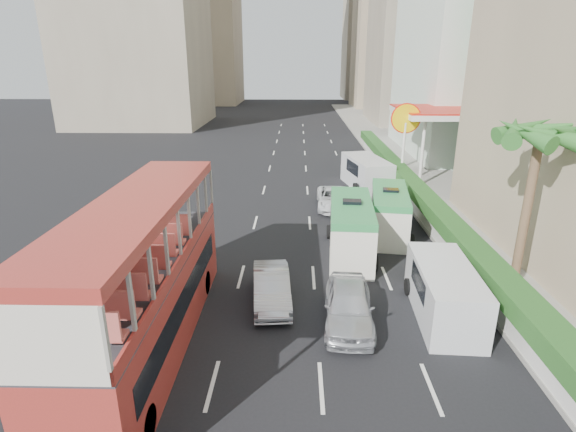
{
  "coord_description": "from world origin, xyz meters",
  "views": [
    {
      "loc": [
        -1.14,
        -12.77,
        9.03
      ],
      "look_at": [
        -1.5,
        4.0,
        3.2
      ],
      "focal_mm": 28.0,
      "sensor_mm": 36.0,
      "label": 1
    }
  ],
  "objects_px": {
    "panel_van_far": "(366,173)",
    "shell_station": "(438,144)",
    "double_decker_bus": "(144,276)",
    "minibus_near": "(351,229)",
    "van_asset": "(333,208)",
    "car_silver_lane_a": "(272,302)",
    "car_silver_lane_b": "(348,323)",
    "panel_van_near": "(444,292)",
    "palm_tree": "(526,213)",
    "minibus_far": "(389,213)"
  },
  "relations": [
    {
      "from": "palm_tree",
      "to": "minibus_near",
      "type": "bearing_deg",
      "value": 150.06
    },
    {
      "from": "minibus_far",
      "to": "double_decker_bus",
      "type": "bearing_deg",
      "value": -125.15
    },
    {
      "from": "minibus_far",
      "to": "panel_van_far",
      "type": "distance_m",
      "value": 9.58
    },
    {
      "from": "panel_van_near",
      "to": "shell_station",
      "type": "height_order",
      "value": "shell_station"
    },
    {
      "from": "minibus_near",
      "to": "shell_station",
      "type": "height_order",
      "value": "shell_station"
    },
    {
      "from": "double_decker_bus",
      "to": "minibus_near",
      "type": "bearing_deg",
      "value": 45.7
    },
    {
      "from": "double_decker_bus",
      "to": "palm_tree",
      "type": "distance_m",
      "value": 14.39
    },
    {
      "from": "van_asset",
      "to": "shell_station",
      "type": "height_order",
      "value": "shell_station"
    },
    {
      "from": "minibus_near",
      "to": "panel_van_far",
      "type": "xyz_separation_m",
      "value": [
        2.51,
        12.26,
        -0.19
      ]
    },
    {
      "from": "double_decker_bus",
      "to": "minibus_far",
      "type": "height_order",
      "value": "double_decker_bus"
    },
    {
      "from": "panel_van_far",
      "to": "minibus_far",
      "type": "bearing_deg",
      "value": -102.82
    },
    {
      "from": "car_silver_lane_a",
      "to": "minibus_near",
      "type": "bearing_deg",
      "value": 47.93
    },
    {
      "from": "car_silver_lane_a",
      "to": "van_asset",
      "type": "bearing_deg",
      "value": 69.19
    },
    {
      "from": "double_decker_bus",
      "to": "minibus_far",
      "type": "bearing_deg",
      "value": 46.42
    },
    {
      "from": "car_silver_lane_b",
      "to": "minibus_far",
      "type": "bearing_deg",
      "value": 74.87
    },
    {
      "from": "car_silver_lane_a",
      "to": "shell_station",
      "type": "distance_m",
      "value": 23.68
    },
    {
      "from": "double_decker_bus",
      "to": "panel_van_far",
      "type": "bearing_deg",
      "value": 63.37
    },
    {
      "from": "minibus_near",
      "to": "van_asset",
      "type": "bearing_deg",
      "value": 96.07
    },
    {
      "from": "car_silver_lane_b",
      "to": "panel_van_near",
      "type": "distance_m",
      "value": 3.73
    },
    {
      "from": "panel_van_far",
      "to": "shell_station",
      "type": "distance_m",
      "value": 6.96
    },
    {
      "from": "van_asset",
      "to": "palm_tree",
      "type": "bearing_deg",
      "value": -57.6
    },
    {
      "from": "double_decker_bus",
      "to": "panel_van_far",
      "type": "height_order",
      "value": "double_decker_bus"
    },
    {
      "from": "panel_van_near",
      "to": "car_silver_lane_a",
      "type": "bearing_deg",
      "value": 175.73
    },
    {
      "from": "car_silver_lane_b",
      "to": "panel_van_near",
      "type": "bearing_deg",
      "value": 13.48
    },
    {
      "from": "car_silver_lane_a",
      "to": "shell_station",
      "type": "height_order",
      "value": "shell_station"
    },
    {
      "from": "minibus_near",
      "to": "minibus_far",
      "type": "distance_m",
      "value": 3.58
    },
    {
      "from": "minibus_near",
      "to": "shell_station",
      "type": "xyz_separation_m",
      "value": [
        8.53,
        15.35,
        1.45
      ]
    },
    {
      "from": "van_asset",
      "to": "minibus_near",
      "type": "xyz_separation_m",
      "value": [
        0.25,
        -7.27,
        1.3
      ]
    },
    {
      "from": "car_silver_lane_b",
      "to": "panel_van_far",
      "type": "distance_m",
      "value": 18.81
    },
    {
      "from": "car_silver_lane_b",
      "to": "panel_van_near",
      "type": "xyz_separation_m",
      "value": [
        3.55,
        0.59,
        0.97
      ]
    },
    {
      "from": "minibus_near",
      "to": "shell_station",
      "type": "bearing_deg",
      "value": 65.01
    },
    {
      "from": "double_decker_bus",
      "to": "car_silver_lane_b",
      "type": "bearing_deg",
      "value": 11.83
    },
    {
      "from": "double_decker_bus",
      "to": "palm_tree",
      "type": "bearing_deg",
      "value": 16.16
    },
    {
      "from": "panel_van_far",
      "to": "palm_tree",
      "type": "relative_size",
      "value": 0.87
    },
    {
      "from": "car_silver_lane_b",
      "to": "shell_station",
      "type": "xyz_separation_m",
      "value": [
        9.26,
        21.59,
        2.75
      ]
    },
    {
      "from": "minibus_far",
      "to": "palm_tree",
      "type": "bearing_deg",
      "value": -49.52
    },
    {
      "from": "double_decker_bus",
      "to": "palm_tree",
      "type": "height_order",
      "value": "palm_tree"
    },
    {
      "from": "double_decker_bus",
      "to": "panel_van_near",
      "type": "relative_size",
      "value": 2.26
    },
    {
      "from": "double_decker_bus",
      "to": "car_silver_lane_b",
      "type": "xyz_separation_m",
      "value": [
        6.74,
        1.41,
        -2.53
      ]
    },
    {
      "from": "palm_tree",
      "to": "shell_station",
      "type": "xyz_separation_m",
      "value": [
        2.2,
        19.0,
        -0.63
      ]
    },
    {
      "from": "car_silver_lane_a",
      "to": "palm_tree",
      "type": "distance_m",
      "value": 10.54
    },
    {
      "from": "double_decker_bus",
      "to": "shell_station",
      "type": "height_order",
      "value": "shell_station"
    },
    {
      "from": "car_silver_lane_a",
      "to": "panel_van_far",
      "type": "relative_size",
      "value": 0.72
    },
    {
      "from": "palm_tree",
      "to": "van_asset",
      "type": "bearing_deg",
      "value": 121.09
    },
    {
      "from": "double_decker_bus",
      "to": "minibus_near",
      "type": "height_order",
      "value": "double_decker_bus"
    },
    {
      "from": "double_decker_bus",
      "to": "car_silver_lane_b",
      "type": "distance_m",
      "value": 7.34
    },
    {
      "from": "panel_van_far",
      "to": "panel_van_near",
      "type": "bearing_deg",
      "value": -100.96
    },
    {
      "from": "minibus_near",
      "to": "palm_tree",
      "type": "height_order",
      "value": "palm_tree"
    },
    {
      "from": "shell_station",
      "to": "van_asset",
      "type": "bearing_deg",
      "value": -137.41
    },
    {
      "from": "car_silver_lane_b",
      "to": "panel_van_near",
      "type": "relative_size",
      "value": 0.88
    }
  ]
}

